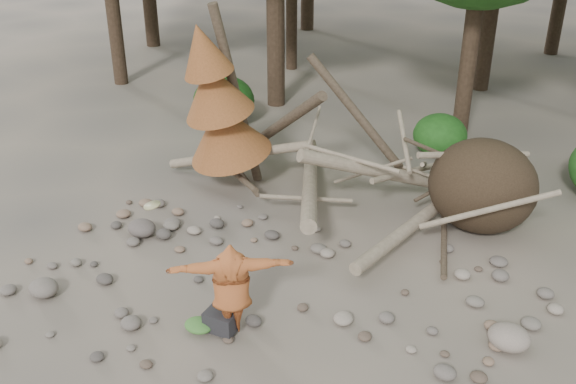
% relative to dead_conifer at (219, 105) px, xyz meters
% --- Properties ---
extents(ground, '(120.00, 120.00, 0.00)m').
position_rel_dead_conifer_xyz_m(ground, '(3.12, -3.37, -2.11)').
color(ground, '#514C44').
rests_on(ground, ground).
extents(deadfall_pile, '(8.55, 5.24, 3.30)m').
position_rel_dead_conifer_xyz_m(deadfall_pile, '(5.13, 0.87, -1.16)').
color(deadfall_pile, '#332619').
rests_on(deadfall_pile, ground).
extents(dead_conifer, '(2.06, 2.16, 4.35)m').
position_rel_dead_conifer_xyz_m(dead_conifer, '(0.00, 0.00, 0.00)').
color(dead_conifer, '#4C3F30').
rests_on(dead_conifer, ground).
extents(bush_left, '(1.80, 1.80, 1.44)m').
position_rel_dead_conifer_xyz_m(bush_left, '(-2.38, 3.83, -1.39)').
color(bush_left, '#184612').
rests_on(bush_left, ground).
extents(bush_mid, '(1.40, 1.40, 1.12)m').
position_rel_dead_conifer_xyz_m(bush_mid, '(3.92, 4.43, -1.55)').
color(bush_mid, '#205919').
rests_on(bush_mid, ground).
extents(frisbee_thrower, '(2.55, 1.54, 1.97)m').
position_rel_dead_conifer_xyz_m(frisbee_thrower, '(2.98, -4.33, -1.23)').
color(frisbee_thrower, '#9B4D23').
rests_on(frisbee_thrower, ground).
extents(backpack, '(0.51, 0.35, 0.34)m').
position_rel_dead_conifer_xyz_m(backpack, '(2.82, -4.44, -1.94)').
color(backpack, black).
rests_on(backpack, ground).
extents(cloth_green, '(0.49, 0.40, 0.18)m').
position_rel_dead_conifer_xyz_m(cloth_green, '(2.49, -4.60, -2.02)').
color(cloth_green, '#3A6D2B').
rests_on(cloth_green, ground).
extents(cloth_orange, '(0.26, 0.21, 0.10)m').
position_rel_dead_conifer_xyz_m(cloth_orange, '(2.94, -4.42, -2.06)').
color(cloth_orange, '#BC5420').
rests_on(cloth_orange, ground).
extents(boulder_front_left, '(0.53, 0.48, 0.32)m').
position_rel_dead_conifer_xyz_m(boulder_front_left, '(-0.51, -5.01, -1.95)').
color(boulder_front_left, '#685F56').
rests_on(boulder_front_left, ground).
extents(boulder_mid_right, '(0.66, 0.60, 0.40)m').
position_rel_dead_conifer_xyz_m(boulder_mid_right, '(7.01, -2.66, -1.91)').
color(boulder_mid_right, gray).
rests_on(boulder_mid_right, ground).
extents(boulder_mid_left, '(0.59, 0.53, 0.35)m').
position_rel_dead_conifer_xyz_m(boulder_mid_left, '(-0.33, -2.55, -1.93)').
color(boulder_mid_left, '#584F4A').
rests_on(boulder_mid_left, ground).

